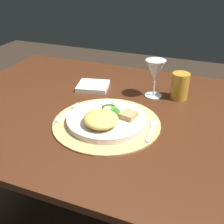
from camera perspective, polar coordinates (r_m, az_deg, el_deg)
The scene contains 11 objects.
dining_table at distance 1.09m, azimuth 0.80°, elevation -4.80°, with size 1.38×0.93×0.73m.
placemat at distance 0.94m, azimuth -1.12°, elevation -2.27°, with size 0.37×0.37×0.01m, color tan.
dinner_plate at distance 0.94m, azimuth -1.12°, elevation -1.59°, with size 0.27×0.27×0.02m, color silver.
pasta_serving at distance 0.88m, azimuth -2.33°, elevation -1.46°, with size 0.13×0.11×0.04m, color #E0C55C.
salad_greens at distance 0.96m, azimuth -0.36°, elevation 0.46°, with size 0.09×0.08×0.03m.
bread_piece at distance 0.93m, azimuth 3.48°, elevation -0.64°, with size 0.05×0.05×0.02m, color tan.
fork at distance 1.01m, azimuth -9.31°, elevation -0.18°, with size 0.02×0.15×0.00m.
spoon at distance 0.92m, azimuth 8.49°, elevation -2.95°, with size 0.03×0.14×0.01m.
napkin at distance 1.21m, azimuth -3.94°, elevation 5.39°, with size 0.13×0.12×0.02m, color white.
wine_glass at distance 1.11m, azimuth 8.92°, elevation 8.25°, with size 0.08×0.08×0.15m.
amber_tumbler at distance 1.13m, azimuth 13.91°, elevation 5.26°, with size 0.07×0.07×0.11m, color gold.
Camera 1 is at (0.32, -0.85, 1.22)m, focal length 44.05 mm.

